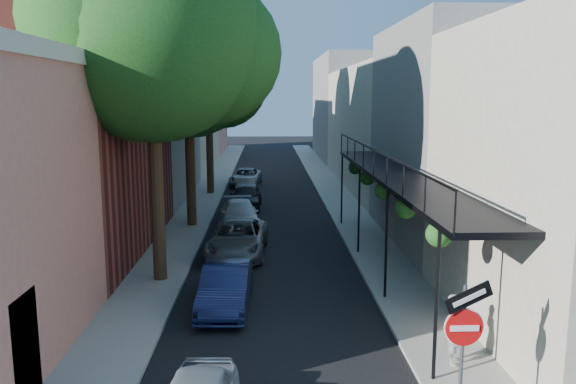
{
  "coord_description": "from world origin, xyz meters",
  "views": [
    {
      "loc": [
        -0.24,
        -8.06,
        6.08
      ],
      "look_at": [
        0.49,
        11.25,
        2.8
      ],
      "focal_mm": 35.0,
      "sensor_mm": 36.0,
      "label": 1
    }
  ],
  "objects": [
    {
      "name": "sign_post",
      "position": [
        3.16,
        0.97,
        2.04
      ],
      "size": [
        0.89,
        0.17,
        2.99
      ],
      "color": "#595B60",
      "rests_on": "ground"
    },
    {
      "name": "parked_car_g",
      "position": [
        -1.72,
        30.7,
        0.58
      ],
      "size": [
        2.33,
        4.37,
        1.17
      ],
      "primitive_type": "imported",
      "rotation": [
        0.0,
        0.0,
        -0.1
      ],
      "color": "gray",
      "rests_on": "ground"
    },
    {
      "name": "oak_mid",
      "position": [
        -3.42,
        18.23,
        7.06
      ],
      "size": [
        6.6,
        6.0,
        10.2
      ],
      "color": "#372616",
      "rests_on": "ground"
    },
    {
      "name": "parked_car_c",
      "position": [
        -1.4,
        13.13,
        0.65
      ],
      "size": [
        2.45,
        4.83,
        1.31
      ],
      "primitive_type": "imported",
      "rotation": [
        0.0,
        0.0,
        -0.06
      ],
      "color": "#595B61",
      "rests_on": "ground"
    },
    {
      "name": "sidewalk_right",
      "position": [
        4.0,
        30.0,
        0.06
      ],
      "size": [
        2.0,
        64.0,
        0.12
      ],
      "primitive_type": "cube",
      "color": "gray",
      "rests_on": "ground"
    },
    {
      "name": "buildings_left",
      "position": [
        -9.3,
        28.76,
        4.94
      ],
      "size": [
        10.1,
        59.1,
        12.0
      ],
      "color": "tan",
      "rests_on": "ground"
    },
    {
      "name": "oak_far",
      "position": [
        -3.35,
        27.27,
        8.26
      ],
      "size": [
        7.7,
        7.0,
        11.9
      ],
      "color": "#372616",
      "rests_on": "ground"
    },
    {
      "name": "buildings_right",
      "position": [
        8.99,
        29.49,
        4.42
      ],
      "size": [
        9.8,
        55.0,
        10.0
      ],
      "color": "beige",
      "rests_on": "ground"
    },
    {
      "name": "pedestrian",
      "position": [
        3.97,
        3.69,
        0.93
      ],
      "size": [
        0.55,
        0.68,
        1.63
      ],
      "primitive_type": "imported",
      "rotation": [
        0.0,
        0.0,
        1.26
      ],
      "color": "gray",
      "rests_on": "sidewalk_right"
    },
    {
      "name": "parked_car_f",
      "position": [
        -1.57,
        26.38,
        0.56
      ],
      "size": [
        1.32,
        3.46,
        1.13
      ],
      "primitive_type": "imported",
      "rotation": [
        0.0,
        0.0,
        0.04
      ],
      "color": "slate",
      "rests_on": "ground"
    },
    {
      "name": "sidewalk_left",
      "position": [
        -4.0,
        30.0,
        0.06
      ],
      "size": [
        2.0,
        64.0,
        0.12
      ],
      "primitive_type": "cube",
      "color": "gray",
      "rests_on": "ground"
    },
    {
      "name": "parked_car_b",
      "position": [
        -1.45,
        7.56,
        0.64
      ],
      "size": [
        1.46,
        3.91,
        1.27
      ],
      "primitive_type": "imported",
      "rotation": [
        0.0,
        0.0,
        -0.03
      ],
      "color": "#13193D",
      "rests_on": "ground"
    },
    {
      "name": "parked_car_e",
      "position": [
        -1.4,
        22.34,
        0.69
      ],
      "size": [
        1.75,
        4.1,
        1.38
      ],
      "primitive_type": "imported",
      "rotation": [
        0.0,
        0.0,
        -0.03
      ],
      "color": "black",
      "rests_on": "ground"
    },
    {
      "name": "oak_near",
      "position": [
        -3.37,
        10.26,
        7.88
      ],
      "size": [
        7.48,
        6.8,
        11.42
      ],
      "color": "#372616",
      "rests_on": "ground"
    },
    {
      "name": "parked_car_d",
      "position": [
        -1.54,
        17.9,
        0.61
      ],
      "size": [
        2.15,
        4.38,
        1.23
      ],
      "primitive_type": "imported",
      "rotation": [
        0.0,
        0.0,
        0.11
      ],
      "color": "silver",
      "rests_on": "ground"
    },
    {
      "name": "road_surface",
      "position": [
        0.0,
        30.0,
        0.01
      ],
      "size": [
        6.0,
        64.0,
        0.01
      ],
      "primitive_type": "cube",
      "color": "black",
      "rests_on": "ground"
    }
  ]
}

